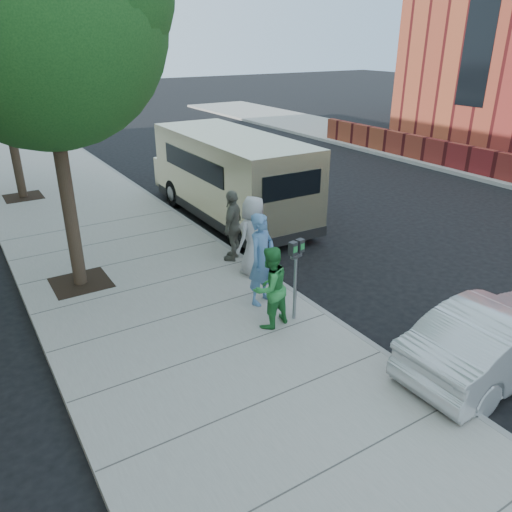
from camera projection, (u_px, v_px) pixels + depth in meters
name	position (u px, v px, depth m)	size (l,w,h in m)	color
ground	(225.00, 307.00, 10.26)	(120.00, 120.00, 0.00)	black
sidewalk	(181.00, 317.00, 9.75)	(5.00, 60.00, 0.15)	gray
curb_face	(283.00, 287.00, 10.93)	(0.12, 60.00, 0.16)	gray
tree_near	(40.00, 9.00, 8.80)	(4.62, 4.60, 7.53)	black
parking_meter	(296.00, 263.00, 9.10)	(0.35, 0.18, 1.60)	gray
van	(230.00, 175.00, 14.86)	(2.39, 6.85, 2.53)	beige
sedan	(500.00, 338.00, 8.07)	(1.32, 3.77, 1.24)	silver
person_officer	(262.00, 259.00, 9.80)	(0.69, 0.45, 1.88)	#5480B3
person_green_shirt	(270.00, 288.00, 9.04)	(0.76, 0.59, 1.57)	#2E8D40
person_gray_shirt	(253.00, 236.00, 11.08)	(0.88, 0.57, 1.80)	#A9A9AB
person_striped_polo	(233.00, 225.00, 11.81)	(1.01, 0.42, 1.72)	slate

